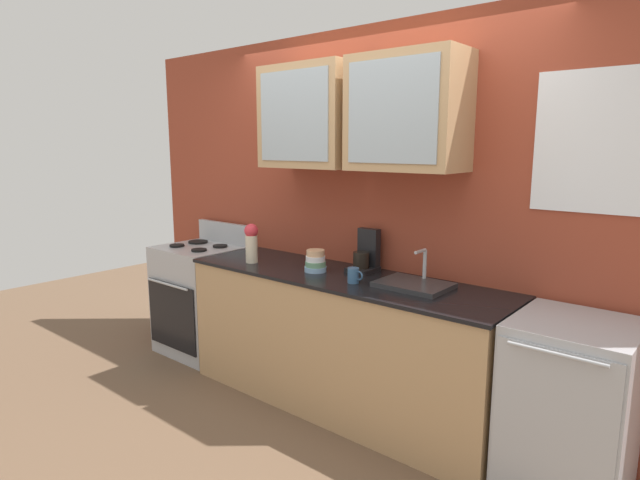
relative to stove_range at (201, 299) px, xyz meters
name	(u,v)px	position (x,y,z in m)	size (l,w,h in m)	color
ground_plane	(340,404)	(1.53, 0.00, -0.47)	(10.00, 10.00, 0.00)	brown
back_wall_unit	(370,194)	(1.53, 0.32, 0.98)	(4.71, 0.47, 2.57)	#993D28
counter	(340,341)	(1.53, 0.00, -0.01)	(2.33, 0.66, 0.93)	tan
stove_range	(201,299)	(0.00, 0.00, 0.00)	(0.67, 0.63, 1.11)	#ADAFB5
sink_faucet	(414,284)	(2.05, 0.05, 0.48)	(0.43, 0.32, 0.22)	#2D2D30
bowl_stack	(316,262)	(1.33, -0.03, 0.52)	(0.15, 0.15, 0.15)	#8CB7E0
vase	(251,242)	(0.79, -0.12, 0.61)	(0.10, 0.10, 0.29)	beige
cup_near_sink	(354,275)	(1.71, -0.11, 0.50)	(0.11, 0.07, 0.10)	#38608C
dishwasher	(569,410)	(2.99, 0.00, -0.01)	(0.57, 0.64, 0.93)	#ADAFB5
coffee_maker	(365,256)	(1.58, 0.20, 0.56)	(0.17, 0.20, 0.29)	black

